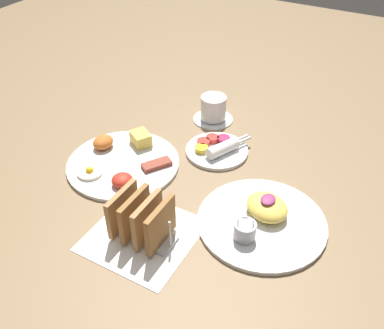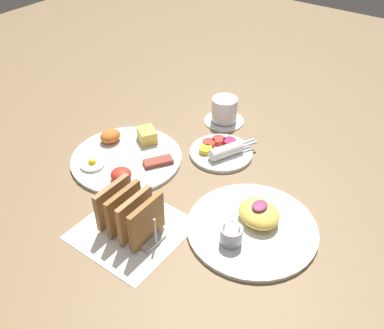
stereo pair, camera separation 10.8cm
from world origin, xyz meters
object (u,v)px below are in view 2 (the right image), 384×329
plate_condiments (221,151)px  toast_rack (130,213)px  coffee_cup (224,111)px  plate_breakfast (126,156)px  plate_foreground (252,224)px

plate_condiments → toast_rack: 0.35m
toast_rack → coffee_cup: (0.50, 0.08, -0.02)m
plate_breakfast → plate_foreground: plate_foreground is taller
plate_foreground → coffee_cup: size_ratio=2.40×
toast_rack → plate_condiments: bearing=-0.6°
plate_condiments → plate_foreground: size_ratio=0.59×
toast_rack → plate_breakfast: bearing=45.9°
toast_rack → coffee_cup: bearing=9.3°
plate_condiments → coffee_cup: size_ratio=1.42×
plate_condiments → coffee_cup: (0.14, 0.09, 0.02)m
plate_foreground → coffee_cup: bearing=41.0°
plate_foreground → toast_rack: 0.27m
toast_rack → coffee_cup: toast_rack is taller
plate_foreground → toast_rack: size_ratio=1.95×
plate_foreground → coffee_cup: 0.45m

